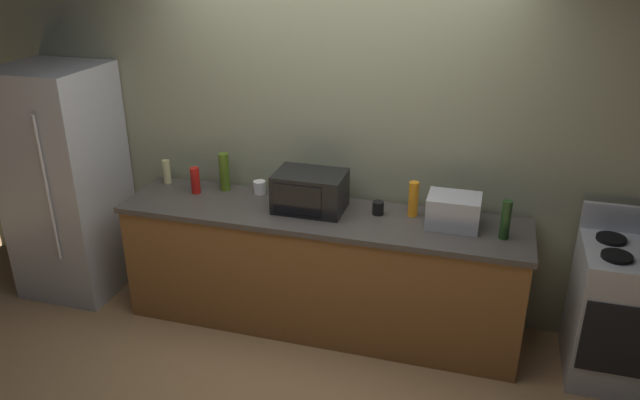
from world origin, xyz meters
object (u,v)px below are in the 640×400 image
at_px(stove_range, 623,313).
at_px(bottle_vinegar, 167,172).
at_px(mug_white, 260,187).
at_px(mug_black, 378,208).
at_px(toaster_oven, 453,211).
at_px(microwave, 310,191).
at_px(refrigerator, 66,182).
at_px(bottle_dish_soap, 413,199).
at_px(bottle_hot_sauce, 195,180).
at_px(bottle_wine, 506,220).
at_px(bottle_olive_oil, 224,172).

distance_m(stove_range, bottle_vinegar, 3.34).
bearing_deg(mug_white, mug_black, -7.29).
relative_size(toaster_oven, mug_white, 3.54).
distance_m(microwave, toaster_oven, 0.98).
height_order(microwave, bottle_vinegar, microwave).
xyz_separation_m(refrigerator, mug_white, (1.52, 0.22, 0.05)).
height_order(bottle_dish_soap, bottle_hot_sauce, bottle_dish_soap).
xyz_separation_m(refrigerator, bottle_wine, (3.27, -0.04, 0.13)).
relative_size(refrigerator, bottle_dish_soap, 7.35).
bearing_deg(bottle_dish_soap, refrigerator, -176.93).
distance_m(microwave, bottle_hot_sauce, 0.90).
height_order(stove_range, bottle_dish_soap, bottle_dish_soap).
distance_m(refrigerator, bottle_hot_sauce, 1.07).
bearing_deg(refrigerator, bottle_hot_sauce, 5.06).
bearing_deg(microwave, bottle_olive_oil, 167.27).
height_order(stove_range, bottle_olive_oil, bottle_olive_oil).
bearing_deg(mug_black, refrigerator, -177.66).
height_order(bottle_dish_soap, mug_black, bottle_dish_soap).
height_order(microwave, bottle_dish_soap, microwave).
xyz_separation_m(microwave, mug_black, (0.47, 0.05, -0.09)).
height_order(bottle_wine, bottle_olive_oil, bottle_olive_oil).
relative_size(toaster_oven, bottle_wine, 1.33).
distance_m(microwave, bottle_olive_oil, 0.74).
bearing_deg(bottle_olive_oil, mug_white, 1.34).
distance_m(bottle_wine, mug_black, 0.85).
height_order(mug_black, mug_white, mug_white).
xyz_separation_m(bottle_dish_soap, bottle_wine, (0.60, -0.18, 0.01)).
bearing_deg(bottle_hot_sauce, mug_white, 14.94).
bearing_deg(microwave, bottle_wine, -3.71).
distance_m(refrigerator, microwave, 1.97).
bearing_deg(bottle_vinegar, stove_range, -3.71).
bearing_deg(bottle_olive_oil, bottle_wine, -6.96).
bearing_deg(mug_black, bottle_olive_oil, 174.69).
distance_m(microwave, bottle_vinegar, 1.22).
height_order(bottle_dish_soap, bottle_wine, bottle_wine).
height_order(refrigerator, bottle_wine, refrigerator).
height_order(bottle_olive_oil, mug_white, bottle_olive_oil).
relative_size(toaster_oven, bottle_olive_oil, 1.18).
bearing_deg(stove_range, mug_white, 175.11).
height_order(toaster_oven, mug_white, toaster_oven).
bearing_deg(microwave, bottle_hot_sauce, 177.07).
relative_size(refrigerator, microwave, 3.75).
bearing_deg(mug_white, bottle_olive_oil, -178.66).
bearing_deg(mug_black, bottle_hot_sauce, -179.77).
bearing_deg(refrigerator, mug_black, 2.34).
bearing_deg(stove_range, bottle_dish_soap, 174.10).
distance_m(bottle_olive_oil, mug_black, 1.20).
relative_size(microwave, bottle_wine, 1.87).
bearing_deg(bottle_olive_oil, refrigerator, -170.44).
bearing_deg(bottle_wine, mug_white, 171.76).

